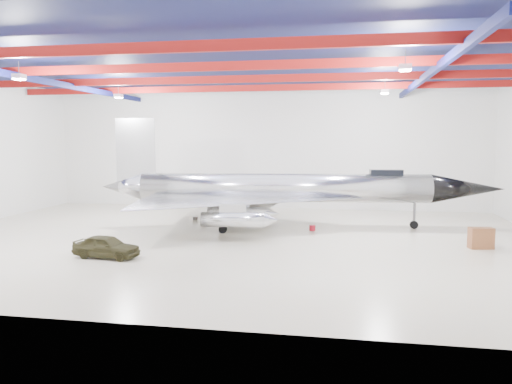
# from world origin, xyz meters

# --- Properties ---
(floor) EXTENTS (40.00, 40.00, 0.00)m
(floor) POSITION_xyz_m (0.00, 0.00, 0.00)
(floor) COLOR beige
(floor) RESTS_ON ground
(wall_back) EXTENTS (40.00, 0.00, 40.00)m
(wall_back) POSITION_xyz_m (0.00, 15.00, 5.50)
(wall_back) COLOR silver
(wall_back) RESTS_ON floor
(ceiling) EXTENTS (40.00, 40.00, 0.00)m
(ceiling) POSITION_xyz_m (0.00, 0.00, 11.00)
(ceiling) COLOR #0A0F38
(ceiling) RESTS_ON wall_back
(ceiling_structure) EXTENTS (39.50, 29.50, 1.08)m
(ceiling_structure) POSITION_xyz_m (0.00, 0.00, 10.32)
(ceiling_structure) COLOR maroon
(ceiling_structure) RESTS_ON ceiling
(jet_aircraft) EXTENTS (28.86, 18.18, 7.87)m
(jet_aircraft) POSITION_xyz_m (3.00, 4.86, 2.58)
(jet_aircraft) COLOR silver
(jet_aircraft) RESTS_ON floor
(jeep) EXTENTS (3.74, 1.80, 1.23)m
(jeep) POSITION_xyz_m (-5.24, -6.07, 0.62)
(jeep) COLOR #322F19
(jeep) RESTS_ON floor
(desk) EXTENTS (1.45, 0.92, 1.23)m
(desk) POSITION_xyz_m (15.21, -0.16, 0.62)
(desk) COLOR brown
(desk) RESTS_ON floor
(engine_drum) EXTENTS (0.49, 0.49, 0.39)m
(engine_drum) POSITION_xyz_m (-0.89, 2.11, 0.19)
(engine_drum) COLOR #59595B
(engine_drum) RESTS_ON floor
(parts_bin) EXTENTS (0.77, 0.68, 0.46)m
(parts_bin) POSITION_xyz_m (1.06, 7.81, 0.23)
(parts_bin) COLOR olive
(parts_bin) RESTS_ON floor
(crate_small) EXTENTS (0.45, 0.41, 0.26)m
(crate_small) POSITION_xyz_m (-4.26, 6.96, 0.13)
(crate_small) COLOR #59595B
(crate_small) RESTS_ON floor
(tool_chest) EXTENTS (0.48, 0.48, 0.38)m
(tool_chest) POSITION_xyz_m (5.17, 3.92, 0.19)
(tool_chest) COLOR #A2101F
(tool_chest) RESTS_ON floor
(oil_barrel) EXTENTS (0.61, 0.53, 0.37)m
(oil_barrel) POSITION_xyz_m (-3.23, 5.78, 0.19)
(oil_barrel) COLOR olive
(oil_barrel) RESTS_ON floor
(spares_box) EXTENTS (0.47, 0.47, 0.39)m
(spares_box) POSITION_xyz_m (-0.59, 7.57, 0.20)
(spares_box) COLOR #59595B
(spares_box) RESTS_ON floor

